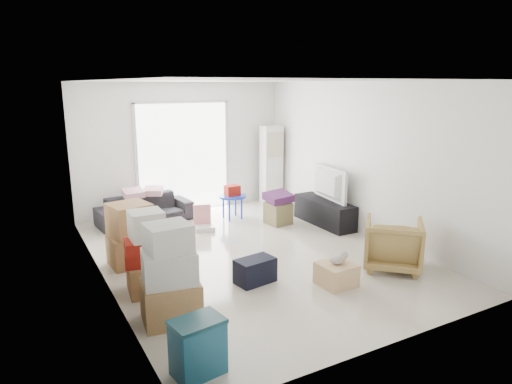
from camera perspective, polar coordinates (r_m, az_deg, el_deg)
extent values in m
cube|color=beige|center=(7.42, -0.63, -8.60)|extent=(4.50, 6.00, 0.24)
cube|color=white|center=(6.88, -0.70, 14.74)|extent=(4.50, 6.00, 0.24)
cube|color=white|center=(9.83, -9.35, 5.56)|extent=(4.50, 0.24, 2.70)
cube|color=white|center=(4.58, 18.21, -3.89)|extent=(4.50, 0.24, 2.70)
cube|color=white|center=(6.26, -20.13, 0.51)|extent=(0.24, 6.00, 2.70)
cube|color=white|center=(8.37, 13.81, 4.01)|extent=(0.24, 6.00, 2.70)
cube|color=white|center=(9.73, -9.02, 4.30)|extent=(2.00, 0.01, 2.30)
cube|color=silver|center=(9.43, -14.72, 3.74)|extent=(0.06, 0.04, 2.30)
cube|color=silver|center=(10.10, -3.65, 4.77)|extent=(0.06, 0.04, 2.30)
cube|color=silver|center=(9.61, -9.26, 11.08)|extent=(2.10, 0.04, 0.06)
cube|color=white|center=(10.30, 1.92, 3.41)|extent=(0.45, 0.30, 1.75)
cube|color=black|center=(8.91, 8.54, -2.50)|extent=(0.43, 1.45, 0.48)
imported|color=black|center=(8.83, 8.61, -0.54)|extent=(0.76, 1.16, 0.14)
imported|color=#242428|center=(9.15, -13.77, -1.61)|extent=(1.85, 0.69, 0.71)
cube|color=#C58F9F|center=(9.01, -15.16, 0.75)|extent=(0.36, 0.30, 0.11)
cube|color=#C58F9F|center=(9.12, -12.75, 1.06)|extent=(0.41, 0.39, 0.11)
imported|color=#A7854A|center=(6.99, 16.78, -5.96)|extent=(1.09, 1.09, 0.82)
cube|color=navy|center=(4.58, -7.22, -20.24)|extent=(0.50, 0.39, 0.26)
cube|color=navy|center=(4.44, -7.33, -17.47)|extent=(0.50, 0.39, 0.26)
cube|color=#0C333D|center=(4.37, -7.39, -15.80)|extent=(0.52, 0.40, 0.04)
cube|color=#9D7747|center=(5.43, -10.58, -13.30)|extent=(0.70, 0.61, 0.48)
cube|color=silver|center=(5.26, -10.78, -9.18)|extent=(0.65, 0.57, 0.37)
cube|color=silver|center=(5.14, -10.94, -5.64)|extent=(0.49, 0.44, 0.32)
cube|color=#9D7747|center=(6.22, -13.19, -10.31)|extent=(0.60, 0.60, 0.39)
cube|color=maroon|center=(6.11, -13.33, -7.89)|extent=(0.65, 0.51, 0.18)
cube|color=maroon|center=(6.06, -13.42, -6.43)|extent=(0.61, 0.45, 0.16)
cube|color=silver|center=(5.97, -13.55, -4.05)|extent=(0.42, 0.40, 0.37)
cube|color=#9D7747|center=(7.15, -15.28, -6.98)|extent=(0.67, 0.56, 0.46)
cube|color=#9D7747|center=(7.00, -15.52, -3.36)|extent=(0.64, 0.64, 0.49)
cube|color=#9D7747|center=(7.16, -12.73, -7.21)|extent=(0.46, 0.46, 0.36)
cube|color=black|center=(6.32, -0.12, -9.80)|extent=(0.57, 0.39, 0.34)
cube|color=olive|center=(8.87, 2.79, -2.65)|extent=(0.47, 0.47, 0.42)
cube|color=#542256|center=(8.79, 2.82, -0.89)|extent=(0.47, 0.47, 0.14)
cylinder|color=#1434C4|center=(9.16, -2.98, -0.53)|extent=(0.56, 0.56, 0.04)
cylinder|color=#1434C4|center=(9.40, -2.57, -1.67)|extent=(0.04, 0.04, 0.44)
cylinder|color=#1434C4|center=(9.28, -4.11, -1.88)|extent=(0.04, 0.04, 0.44)
cylinder|color=#1434C4|center=(9.04, -3.37, -2.29)|extent=(0.04, 0.04, 0.44)
cylinder|color=#1434C4|center=(9.16, -1.79, -2.07)|extent=(0.04, 0.04, 0.44)
cube|color=maroon|center=(9.13, -2.99, 0.20)|extent=(0.28, 0.22, 0.20)
cube|color=silver|center=(8.56, -6.39, -4.49)|extent=(0.42, 0.39, 0.09)
cube|color=pink|center=(8.60, -6.76, -2.78)|extent=(0.32, 0.13, 0.38)
cube|color=#E2BA82|center=(6.35, 10.01, -10.10)|extent=(0.47, 0.47, 0.30)
ellipsoid|color=#B2ADA8|center=(6.26, 10.09, -8.31)|extent=(0.23, 0.16, 0.12)
cube|color=#B7152E|center=(6.26, 10.09, -8.28)|extent=(0.16, 0.13, 0.03)
sphere|color=#B2ADA8|center=(6.35, 10.87, -7.72)|extent=(0.12, 0.12, 0.12)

